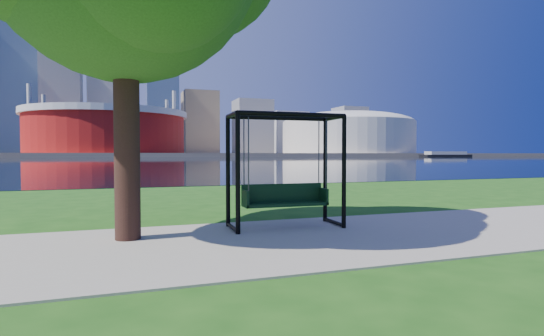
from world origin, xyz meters
name	(u,v)px	position (x,y,z in m)	size (l,w,h in m)	color
ground	(266,236)	(0.00, 0.00, 0.00)	(900.00, 900.00, 0.00)	#1E5114
path	(276,241)	(0.00, -0.50, 0.01)	(120.00, 4.00, 0.03)	#9E937F
river	(133,160)	(0.00, 102.00, 0.01)	(900.00, 180.00, 0.02)	black
far_bank	(126,155)	(0.00, 306.00, 1.00)	(900.00, 228.00, 2.00)	#937F60
stadium	(107,130)	(-10.00, 235.00, 14.23)	(83.00, 83.00, 32.00)	maroon
arena	(348,132)	(135.00, 235.00, 15.87)	(84.00, 84.00, 26.56)	beige
skyline	(119,106)	(-4.27, 319.39, 35.89)	(392.00, 66.00, 96.50)	gray
swing	(285,173)	(0.60, 0.63, 1.08)	(2.22, 1.01, 2.24)	black
barge	(446,154)	(165.86, 181.45, 1.32)	(29.31, 9.04, 2.90)	black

